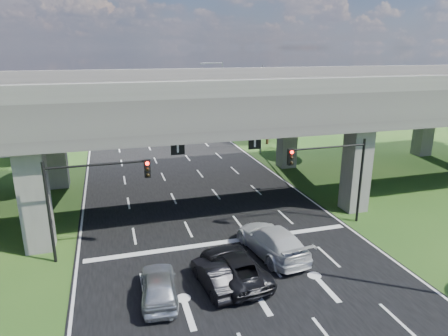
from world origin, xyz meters
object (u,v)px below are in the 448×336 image
streetlight_far (258,103)px  streetlight_beyond (220,89)px  signal_right (334,167)px  car_trailing (234,266)px  car_silver (159,285)px  car_dark (216,276)px  signal_left (88,190)px  car_white (272,241)px

streetlight_far → streetlight_beyond: 16.00m
signal_right → car_trailing: signal_right is taller
streetlight_beyond → car_trailing: size_ratio=1.89×
signal_right → car_silver: bearing=-157.4°
signal_right → car_dark: size_ratio=1.49×
signal_left → car_dark: signal_left is taller
car_silver → car_white: size_ratio=0.74×
streetlight_beyond → car_white: streetlight_beyond is taller
signal_left → streetlight_far: streetlight_far is taller
car_trailing → car_dark: bearing=16.9°
streetlight_far → car_silver: bearing=-120.4°
streetlight_far → car_white: size_ratio=1.71×
streetlight_far → car_white: streetlight_far is taller
signal_left → car_trailing: bearing=-32.7°
signal_right → signal_left: bearing=180.0°
signal_left → car_trailing: (7.16, -4.60, -3.42)m
streetlight_beyond → car_silver: bearing=-109.7°
signal_right → car_dark: bearing=-152.1°
streetlight_far → car_trailing: 27.38m
signal_right → streetlight_far: bearing=83.5°
car_dark → signal_right: bearing=-158.9°
car_silver → car_dark: car_silver is taller
streetlight_far → car_dark: 28.30m
car_silver → signal_left: bearing=-54.4°
signal_left → streetlight_far: bearing=48.2°
streetlight_far → streetlight_beyond: same height
signal_right → car_white: (-5.50, -2.64, -3.31)m
car_trailing → streetlight_beyond: bearing=-111.4°
car_dark → car_white: car_white is taller
signal_left → car_white: (10.15, -2.64, -3.31)m
signal_left → streetlight_beyond: (17.92, 36.06, 1.66)m
streetlight_beyond → signal_left: bearing=-116.4°
car_silver → car_trailing: bearing=-166.3°
streetlight_far → car_silver: size_ratio=2.32×
signal_right → car_white: bearing=-154.4°
signal_left → car_silver: (3.10, -5.23, -3.42)m
signal_left → streetlight_beyond: 40.30m
car_trailing → signal_right: bearing=-158.1°
signal_right → streetlight_beyond: size_ratio=0.60×
car_silver → car_trailing: 4.11m
streetlight_beyond → car_trailing: (-10.76, -40.66, -5.08)m
car_dark → streetlight_beyond: bearing=-112.9°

